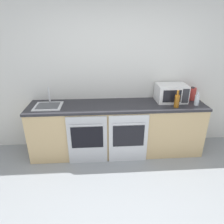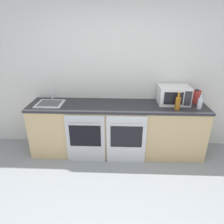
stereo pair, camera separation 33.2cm
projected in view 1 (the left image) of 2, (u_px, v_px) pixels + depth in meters
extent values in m
cube|color=silver|center=(116.00, 75.00, 3.42)|extent=(10.00, 0.06, 2.60)
cube|color=tan|center=(117.00, 129.00, 3.46)|extent=(2.88, 0.62, 0.85)
cube|color=#28282D|center=(117.00, 106.00, 3.28)|extent=(2.91, 0.64, 0.04)
cube|color=#B7BABF|center=(87.00, 141.00, 3.14)|extent=(0.62, 0.03, 0.83)
cube|color=black|center=(87.00, 138.00, 3.09)|extent=(0.50, 0.01, 0.37)
cylinder|color=#B7BABF|center=(86.00, 126.00, 2.99)|extent=(0.51, 0.02, 0.02)
cube|color=silver|center=(128.00, 139.00, 3.18)|extent=(0.62, 0.03, 0.83)
cube|color=black|center=(129.00, 136.00, 3.13)|extent=(0.50, 0.01, 0.37)
cylinder|color=silver|center=(129.00, 124.00, 3.03)|extent=(0.51, 0.02, 0.02)
cube|color=silver|center=(171.00, 93.00, 3.37)|extent=(0.49, 0.35, 0.29)
cube|color=black|center=(172.00, 96.00, 3.20)|extent=(0.30, 0.01, 0.20)
cube|color=#2D2D33|center=(186.00, 96.00, 3.21)|extent=(0.11, 0.01, 0.24)
cylinder|color=#8C5114|center=(177.00, 101.00, 3.12)|extent=(0.08, 0.08, 0.20)
cylinder|color=#8C5114|center=(178.00, 93.00, 3.07)|extent=(0.03, 0.03, 0.08)
cylinder|color=silver|center=(197.00, 100.00, 3.22)|extent=(0.07, 0.07, 0.16)
cylinder|color=silver|center=(198.00, 94.00, 3.17)|extent=(0.03, 0.03, 0.06)
cylinder|color=#B2332D|center=(192.00, 94.00, 3.46)|extent=(0.14, 0.14, 0.21)
cylinder|color=#262628|center=(193.00, 88.00, 3.41)|extent=(0.08, 0.08, 0.01)
cube|color=silver|center=(48.00, 106.00, 3.18)|extent=(0.43, 0.38, 0.01)
cube|color=#4C4F54|center=(48.00, 106.00, 3.18)|extent=(0.34, 0.28, 0.01)
cylinder|color=silver|center=(49.00, 95.00, 3.26)|extent=(0.02, 0.02, 0.27)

